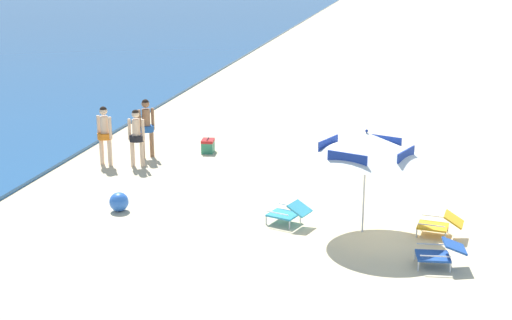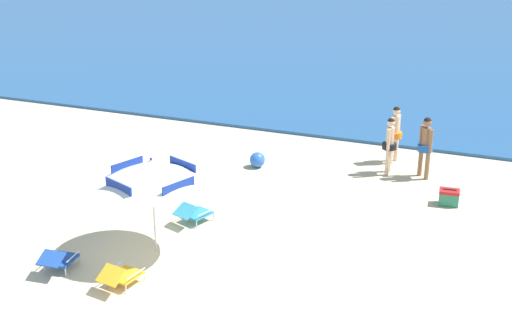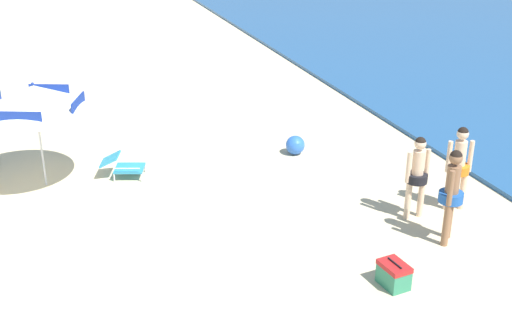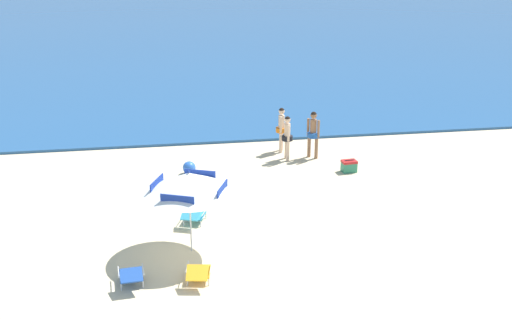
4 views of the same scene
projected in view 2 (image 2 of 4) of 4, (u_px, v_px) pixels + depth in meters
beach_umbrella_striped_main at (152, 172)px, 14.91m from camera, size 3.26×3.26×2.20m
lounge_chair_under_umbrella at (193, 213)px, 16.80m from camera, size 0.80×1.01×0.52m
lounge_chair_beside_umbrella at (58, 259)px, 14.69m from camera, size 0.63×0.91×0.51m
lounge_chair_facing_sea at (120, 275)px, 14.10m from camera, size 0.68×0.97×0.52m
person_standing_near_shore at (426, 143)px, 19.18m from camera, size 0.42×0.42×1.72m
person_standing_beside at (395, 130)px, 20.27m from camera, size 0.41×0.48×1.67m
person_wading_in at (390, 142)px, 19.48m from camera, size 0.39×0.48×1.61m
cooler_box at (449, 197)px, 17.79m from camera, size 0.53×0.40×0.43m
beach_ball at (257, 160)px, 20.17m from camera, size 0.44×0.44×0.44m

